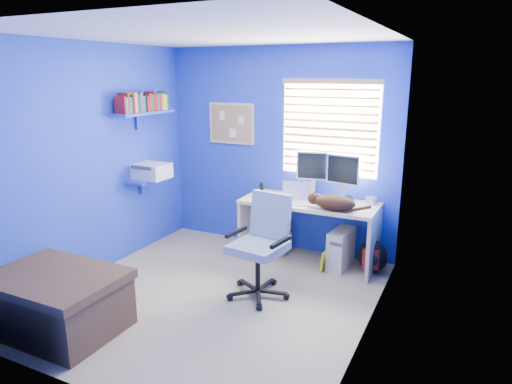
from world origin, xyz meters
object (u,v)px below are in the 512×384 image
at_px(tower_pc, 341,249).
at_px(cat, 334,203).
at_px(desk, 309,232).
at_px(office_chair, 261,259).
at_px(laptop, 296,194).

bearing_deg(tower_pc, cat, -96.17).
bearing_deg(desk, office_chair, -98.89).
height_order(desk, office_chair, office_chair).
relative_size(desk, office_chair, 1.54).
bearing_deg(tower_pc, office_chair, -113.10).
bearing_deg(cat, laptop, 175.56).
xyz_separation_m(desk, office_chair, (-0.15, -0.99, 0.01)).
bearing_deg(desk, tower_pc, 0.45).
height_order(cat, office_chair, office_chair).
bearing_deg(laptop, office_chair, -108.33).
distance_m(cat, office_chair, 1.04).
xyz_separation_m(desk, cat, (0.35, -0.20, 0.45)).
relative_size(tower_pc, office_chair, 0.44).
height_order(desk, laptop, laptop).
bearing_deg(laptop, tower_pc, 0.05).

